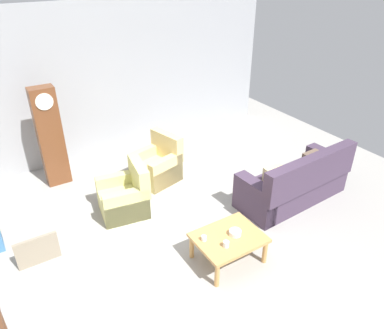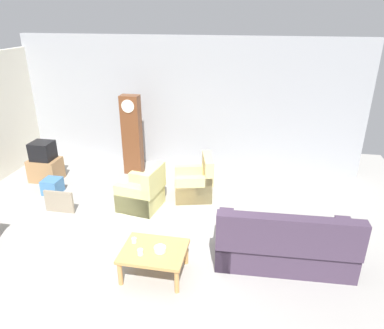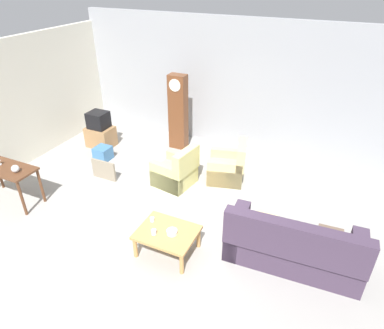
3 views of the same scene
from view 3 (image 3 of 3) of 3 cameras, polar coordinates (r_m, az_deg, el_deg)
ground_plane at (r=6.55m, az=-4.09°, el=-9.42°), size 10.40×10.40×0.00m
garage_door_wall at (r=8.74m, az=7.10°, el=13.01°), size 8.40×0.16×3.20m
pegboard_wall_left at (r=8.68m, az=-28.54°, el=8.28°), size 0.12×6.40×2.88m
couch_floral at (r=5.74m, az=16.54°, el=-13.15°), size 2.14×0.99×1.04m
armchair_olive_near at (r=7.39m, az=-2.68°, el=-1.28°), size 0.90×0.87×0.92m
armchair_olive_far at (r=7.59m, az=6.08°, el=-0.50°), size 0.95×0.93×0.92m
coffee_table_wood at (r=5.71m, az=-4.20°, el=-11.58°), size 0.96×0.76×0.44m
console_table_dark at (r=7.62m, az=-28.79°, el=-1.10°), size 1.30×0.56×0.80m
grandfather_clock at (r=8.69m, az=-2.33°, el=8.72°), size 0.44×0.30×1.93m
tv_stand_cabinet at (r=9.34m, az=-15.02°, el=4.54°), size 0.68×0.52×0.53m
tv_crt at (r=9.15m, az=-15.42°, el=7.21°), size 0.48×0.44×0.42m
framed_picture_leaning at (r=7.86m, az=-14.56°, el=-0.89°), size 0.60×0.05×0.45m
storage_box_blue at (r=8.70m, az=-14.70°, el=1.83°), size 0.37×0.38×0.33m
glass_dome_cloche at (r=7.23m, az=-27.51°, el=-0.62°), size 0.15×0.15×0.15m
cup_white_porcelain at (r=5.87m, az=-6.69°, el=-9.13°), size 0.08×0.08×0.07m
cup_blue_rimmed at (r=5.61m, az=-6.42°, el=-11.19°), size 0.08×0.08×0.09m
bowl_white_stacked at (r=5.60m, az=-3.37°, el=-11.23°), size 0.18×0.18×0.07m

